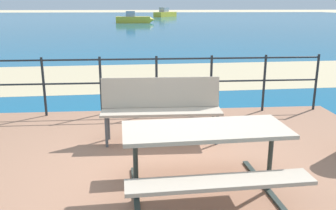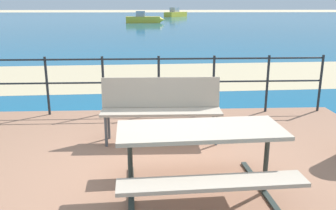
{
  "view_description": "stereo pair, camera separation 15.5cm",
  "coord_description": "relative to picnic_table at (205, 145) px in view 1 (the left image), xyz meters",
  "views": [
    {
      "loc": [
        -0.3,
        -3.9,
        1.98
      ],
      "look_at": [
        0.1,
        1.09,
        0.57
      ],
      "focal_mm": 38.59,
      "sensor_mm": 36.0,
      "label": 1
    },
    {
      "loc": [
        -0.14,
        -3.91,
        1.98
      ],
      "look_at": [
        0.1,
        1.09,
        0.57
      ],
      "focal_mm": 38.59,
      "sensor_mm": 36.0,
      "label": 2
    }
  ],
  "objects": [
    {
      "name": "railing_fence",
      "position": [
        -0.34,
        2.98,
        0.08
      ],
      "size": [
        5.94,
        0.04,
        1.04
      ],
      "color": "#1E2328",
      "rests_on": "patio_paving"
    },
    {
      "name": "patio_paving",
      "position": [
        -0.34,
        0.59,
        -0.59
      ],
      "size": [
        6.4,
        5.2,
        0.06
      ],
      "primitive_type": "cube",
      "color": "#996B51",
      "rests_on": "ground"
    },
    {
      "name": "picnic_table",
      "position": [
        0.0,
        0.0,
        0.0
      ],
      "size": [
        1.7,
        1.49,
        0.74
      ],
      "rotation": [
        0.0,
        0.0,
        0.05
      ],
      "color": "tan",
      "rests_on": "patio_paving"
    },
    {
      "name": "park_bench",
      "position": [
        -0.34,
        1.64,
        -0.02
      ],
      "size": [
        1.7,
        0.44,
        0.91
      ],
      "rotation": [
        0.0,
        0.0,
        -0.01
      ],
      "color": "tan",
      "rests_on": "patio_paving"
    },
    {
      "name": "ground_plane",
      "position": [
        -0.34,
        0.59,
        -0.62
      ],
      "size": [
        240.0,
        240.0,
        0.0
      ],
      "primitive_type": "plane",
      "color": "beige"
    },
    {
      "name": "boat_mid",
      "position": [
        -1.13,
        36.13,
        -0.21
      ],
      "size": [
        4.1,
        1.1,
        1.23
      ],
      "rotation": [
        0.0,
        0.0,
        6.28
      ],
      "color": "yellow",
      "rests_on": "sea_water"
    },
    {
      "name": "boat_near",
      "position": [
        3.59,
        55.03,
        -0.14
      ],
      "size": [
        3.85,
        4.5,
        1.43
      ],
      "rotation": [
        0.0,
        0.0,
        0.91
      ],
      "color": "yellow",
      "rests_on": "sea_water"
    },
    {
      "name": "sea_water",
      "position": [
        -0.34,
        40.59,
        -0.62
      ],
      "size": [
        90.0,
        90.0,
        0.01
      ],
      "primitive_type": "cube",
      "color": "#145B84",
      "rests_on": "ground"
    },
    {
      "name": "beach_strip",
      "position": [
        -0.34,
        6.75,
        -0.62
      ],
      "size": [
        54.12,
        6.32,
        0.01
      ],
      "primitive_type": "cube",
      "rotation": [
        0.0,
        0.0,
        0.04
      ],
      "color": "tan",
      "rests_on": "ground"
    }
  ]
}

